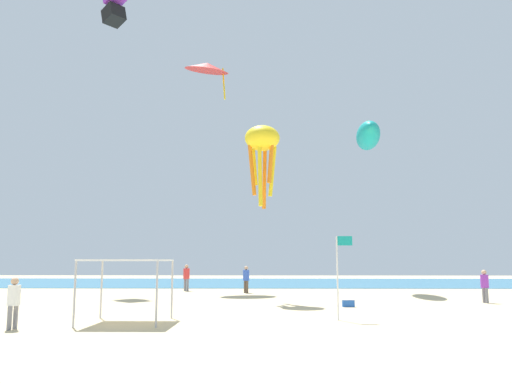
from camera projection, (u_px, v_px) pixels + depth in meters
name	position (u px, v px, depth m)	size (l,w,h in m)	color
ground	(279.00, 318.00, 19.43)	(110.00, 110.00, 0.10)	#D1BA8C
ocean_strip	(270.00, 282.00, 50.05)	(110.00, 22.02, 0.03)	teal
canopy_tent	(128.00, 263.00, 17.93)	(2.78, 2.79, 2.21)	#B2B2B7
person_near_tent	(14.00, 299.00, 16.00)	(0.39, 0.43, 1.64)	slate
person_leftmost	(186.00, 275.00, 36.23)	(0.45, 0.45, 1.90)	slate
person_central	(485.00, 283.00, 26.00)	(0.40, 0.45, 1.70)	slate
person_rightmost	(246.00, 277.00, 33.99)	(0.43, 0.44, 1.81)	brown
banner_flag	(339.00, 268.00, 18.61)	(0.61, 0.06, 3.08)	silver
cooler_box	(348.00, 303.00, 23.74)	(0.57, 0.37, 0.35)	blue
kite_box_purple	(114.00, 5.00, 39.85)	(2.13, 2.10, 3.20)	purple
kite_octopus_yellow	(262.00, 142.00, 27.86)	(2.74, 2.74, 4.59)	yellow
kite_delta_red	(207.00, 67.00, 39.69)	(4.81, 4.83, 3.21)	red
kite_inflatable_teal	(368.00, 136.00, 36.20)	(2.50, 5.89, 2.06)	teal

